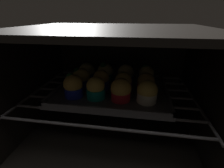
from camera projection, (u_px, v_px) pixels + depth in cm
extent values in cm
cube|color=black|center=(112.00, 127.00, 62.48)|extent=(59.00, 47.00, 1.50)
cube|color=black|center=(112.00, 30.00, 48.67)|extent=(59.00, 47.00, 1.50)
cube|color=black|center=(120.00, 66.00, 76.27)|extent=(59.00, 1.50, 34.00)
cube|color=black|center=(34.00, 80.00, 59.75)|extent=(1.50, 47.00, 34.00)
cube|color=black|center=(202.00, 90.00, 51.39)|extent=(1.50, 47.00, 34.00)
cylinder|color=#4C494C|center=(99.00, 128.00, 39.61)|extent=(54.00, 0.80, 0.80)
cylinder|color=#4C494C|center=(105.00, 113.00, 45.37)|extent=(54.00, 0.80, 0.80)
cylinder|color=#4C494C|center=(109.00, 102.00, 51.13)|extent=(54.00, 0.80, 0.80)
cylinder|color=#4C494C|center=(112.00, 93.00, 56.90)|extent=(54.00, 0.80, 0.80)
cylinder|color=#4C494C|center=(114.00, 86.00, 62.66)|extent=(54.00, 0.80, 0.80)
cylinder|color=#4C494C|center=(117.00, 80.00, 68.42)|extent=(54.00, 0.80, 0.80)
cylinder|color=#4C494C|center=(118.00, 75.00, 74.18)|extent=(54.00, 0.80, 0.80)
cylinder|color=#4C494C|center=(40.00, 88.00, 60.82)|extent=(0.80, 42.00, 0.80)
cylinder|color=#4C494C|center=(194.00, 99.00, 52.97)|extent=(0.80, 42.00, 0.80)
cube|color=#4C4C51|center=(112.00, 90.00, 56.80)|extent=(36.90, 29.41, 1.20)
cube|color=#4C4C51|center=(104.00, 109.00, 43.36)|extent=(36.90, 0.80, 1.00)
cube|color=#4C4C51|center=(117.00, 74.00, 69.38)|extent=(36.90, 0.80, 1.00)
cube|color=#4C4C51|center=(63.00, 84.00, 59.00)|extent=(0.80, 29.41, 1.00)
cube|color=#4C4C51|center=(166.00, 91.00, 53.75)|extent=(0.80, 29.41, 1.00)
cylinder|color=#1928B7|center=(74.00, 92.00, 50.92)|extent=(5.76, 5.76, 3.05)
sphere|color=gold|center=(73.00, 84.00, 49.89)|extent=(5.87, 5.87, 5.87)
sphere|color=#28702D|center=(70.00, 77.00, 49.70)|extent=(2.44, 2.44, 2.44)
cylinder|color=#0C8C84|center=(96.00, 93.00, 49.97)|extent=(5.76, 5.76, 3.05)
sphere|color=gold|center=(96.00, 86.00, 48.98)|extent=(5.56, 5.56, 5.56)
cylinder|color=red|center=(121.00, 95.00, 48.70)|extent=(5.76, 5.76, 3.05)
sphere|color=gold|center=(121.00, 88.00, 47.81)|extent=(6.18, 6.18, 6.18)
cylinder|color=silver|center=(147.00, 97.00, 47.74)|extent=(5.76, 5.76, 3.05)
sphere|color=gold|center=(147.00, 90.00, 46.88)|extent=(5.97, 5.97, 5.97)
cylinder|color=#1928B7|center=(82.00, 83.00, 57.75)|extent=(5.76, 5.76, 3.05)
sphere|color=gold|center=(81.00, 76.00, 56.83)|extent=(5.93, 5.93, 5.93)
sphere|color=#19511E|center=(77.00, 71.00, 55.76)|extent=(2.10, 2.10, 2.10)
cylinder|color=#1928B7|center=(101.00, 84.00, 56.40)|extent=(5.76, 5.76, 3.05)
sphere|color=gold|center=(101.00, 78.00, 55.46)|extent=(5.52, 5.52, 5.52)
sphere|color=#1E6023|center=(101.00, 73.00, 54.83)|extent=(2.21, 2.21, 2.21)
cylinder|color=#7A238C|center=(123.00, 86.00, 55.38)|extent=(5.76, 5.76, 3.05)
sphere|color=gold|center=(124.00, 80.00, 54.62)|extent=(5.72, 5.72, 5.72)
sphere|color=#28702D|center=(123.00, 75.00, 53.89)|extent=(2.11, 2.11, 2.11)
cylinder|color=red|center=(146.00, 87.00, 54.20)|extent=(5.76, 5.76, 3.05)
sphere|color=gold|center=(146.00, 81.00, 53.38)|extent=(5.71, 5.71, 5.71)
sphere|color=#1E6023|center=(147.00, 75.00, 53.06)|extent=(1.82, 1.82, 1.82)
cylinder|color=#1928B7|center=(87.00, 76.00, 64.58)|extent=(5.76, 5.76, 3.05)
sphere|color=#E0CC7A|center=(87.00, 71.00, 63.77)|extent=(6.09, 6.09, 6.09)
cylinder|color=#0C8C84|center=(105.00, 76.00, 63.59)|extent=(5.76, 5.76, 3.05)
sphere|color=#E0CC7A|center=(105.00, 71.00, 62.76)|extent=(5.99, 5.99, 5.99)
sphere|color=#19511E|center=(103.00, 65.00, 61.12)|extent=(2.44, 2.44, 2.44)
cylinder|color=#1928B7|center=(126.00, 78.00, 62.46)|extent=(5.76, 5.76, 3.05)
sphere|color=#E0CC7A|center=(126.00, 73.00, 61.67)|extent=(6.09, 6.09, 6.09)
cylinder|color=#1928B7|center=(146.00, 79.00, 61.10)|extent=(5.76, 5.76, 3.05)
sphere|color=#DBBC60|center=(146.00, 73.00, 60.20)|extent=(5.50, 5.50, 5.50)
sphere|color=#28702D|center=(146.00, 68.00, 59.74)|extent=(2.43, 2.43, 2.43)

